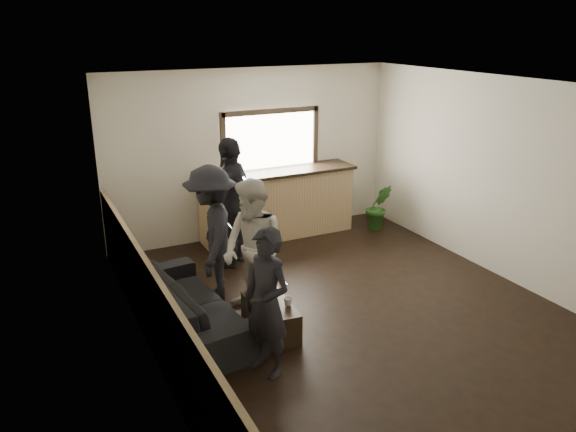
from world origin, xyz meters
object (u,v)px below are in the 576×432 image
person_c (212,234)px  person_a (267,303)px  bar_counter (277,200)px  cup_a (261,293)px  person_b (253,251)px  coffee_table (270,318)px  potted_plant (378,207)px  cup_b (288,301)px  sofa (191,304)px  person_d (232,202)px

person_c → person_a: bearing=18.2°
bar_counter → cup_a: bearing=-118.8°
bar_counter → person_b: (-1.45, -2.41, 0.23)m
person_a → person_b: bearing=144.3°
cup_a → person_b: size_ratio=0.07×
coffee_table → potted_plant: bearing=36.8°
cup_a → person_c: (-0.27, 0.93, 0.48)m
cup_b → person_a: (-0.51, -0.57, 0.37)m
person_a → cup_a: bearing=141.2°
bar_counter → cup_b: 3.26m
sofa → person_d: 2.05m
person_a → person_d: (0.68, 2.77, 0.18)m
coffee_table → bar_counter: bearing=63.4°
bar_counter → person_d: bearing=-144.4°
sofa → person_b: person_b is taller
person_d → sofa: bearing=5.4°
coffee_table → potted_plant: potted_plant is taller
sofa → cup_b: bearing=-129.2°
sofa → cup_a: sofa is taller
cup_a → person_d: 1.99m
sofa → person_a: (0.45, -1.20, 0.47)m
coffee_table → cup_a: size_ratio=6.90×
person_b → bar_counter: bearing=133.9°
bar_counter → cup_a: size_ratio=22.04×
sofa → person_b: 0.96m
coffee_table → cup_b: bearing=-38.8°
sofa → cup_b: (0.96, -0.63, 0.10)m
potted_plant → person_c: size_ratio=0.45×
person_d → person_a: bearing=27.3°
person_a → person_d: 2.86m
cup_b → sofa: bearing=146.8°
person_d → potted_plant: bearing=137.1°
cup_b → person_a: bearing=-132.2°
bar_counter → cup_b: size_ratio=26.02×
cup_a → cup_b: 0.39m
potted_plant → person_b: (-3.18, -1.91, 0.46)m
person_b → sofa: bearing=-108.4°
bar_counter → person_c: bearing=-135.1°
potted_plant → person_d: person_d is taller
cup_b → person_c: person_c is taller
bar_counter → coffee_table: bar_counter is taller
potted_plant → person_d: bearing=-174.1°
sofa → person_b: bearing=-99.3°
cup_b → potted_plant: bearing=39.8°
cup_b → person_b: size_ratio=0.06×
sofa → person_d: (1.13, 1.57, 0.65)m
coffee_table → person_a: size_ratio=0.53×
person_d → cup_b: bearing=36.8°
coffee_table → person_b: person_b is taller
potted_plant → person_c: (-3.47, -1.23, 0.49)m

